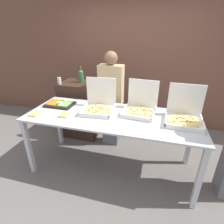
% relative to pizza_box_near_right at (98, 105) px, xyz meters
% --- Properties ---
extents(ground_plane, '(16.00, 16.00, 0.00)m').
position_rel_pizza_box_near_right_xyz_m(ground_plane, '(0.23, -0.12, -0.98)').
color(ground_plane, slate).
extents(brick_wall_behind, '(10.00, 0.06, 2.80)m').
position_rel_pizza_box_near_right_xyz_m(brick_wall_behind, '(0.23, 1.58, 0.42)').
color(brick_wall_behind, brown).
rests_on(brick_wall_behind, ground_plane).
extents(buffet_table, '(2.33, 0.90, 0.90)m').
position_rel_pizza_box_near_right_xyz_m(buffet_table, '(0.23, -0.12, -0.18)').
color(buffet_table, silver).
rests_on(buffet_table, ground_plane).
extents(pizza_box_near_right, '(0.47, 0.48, 0.43)m').
position_rel_pizza_box_near_right_xyz_m(pizza_box_near_right, '(0.00, 0.00, 0.00)').
color(pizza_box_near_right, white).
rests_on(pizza_box_near_right, buffet_table).
extents(pizza_box_far_left, '(0.47, 0.48, 0.43)m').
position_rel_pizza_box_near_right_xyz_m(pizza_box_far_left, '(0.58, 0.08, -0.00)').
color(pizza_box_far_left, white).
rests_on(pizza_box_far_left, buffet_table).
extents(pizza_box_near_left, '(0.46, 0.48, 0.44)m').
position_rel_pizza_box_near_right_xyz_m(pizza_box_near_left, '(1.14, -0.04, 0.00)').
color(pizza_box_near_left, white).
rests_on(pizza_box_near_left, buffet_table).
extents(paper_plate_front_right, '(0.24, 0.24, 0.03)m').
position_rel_pizza_box_near_right_xyz_m(paper_plate_front_right, '(-0.77, -0.38, -0.07)').
color(paper_plate_front_right, white).
rests_on(paper_plate_front_right, buffet_table).
extents(paper_plate_front_center, '(0.21, 0.21, 0.03)m').
position_rel_pizza_box_near_right_xyz_m(paper_plate_front_center, '(-0.38, -0.30, -0.07)').
color(paper_plate_front_center, white).
rests_on(paper_plate_front_center, buffet_table).
extents(veggie_tray, '(0.42, 0.29, 0.05)m').
position_rel_pizza_box_near_right_xyz_m(veggie_tray, '(-0.63, 0.01, -0.06)').
color(veggie_tray, black).
rests_on(veggie_tray, buffet_table).
extents(sideboard_podium, '(0.68, 0.56, 1.08)m').
position_rel_pizza_box_near_right_xyz_m(sideboard_podium, '(-0.63, 0.72, -0.44)').
color(sideboard_podium, '#382319').
rests_on(sideboard_podium, ground_plane).
extents(soda_bottle, '(0.09, 0.09, 0.29)m').
position_rel_pizza_box_near_right_xyz_m(soda_bottle, '(-0.59, 0.74, 0.23)').
color(soda_bottle, '#2D6638').
rests_on(soda_bottle, sideboard_podium).
extents(soda_can_silver, '(0.07, 0.07, 0.12)m').
position_rel_pizza_box_near_right_xyz_m(soda_can_silver, '(-0.91, 0.51, 0.16)').
color(soda_can_silver, silver).
rests_on(soda_can_silver, sideboard_podium).
extents(soda_can_colored, '(0.07, 0.07, 0.12)m').
position_rel_pizza_box_near_right_xyz_m(soda_can_colored, '(-0.67, 0.95, 0.16)').
color(soda_can_colored, '#334CB2').
rests_on(soda_can_colored, sideboard_podium).
extents(person_guest_plaid, '(0.40, 0.22, 1.66)m').
position_rel_pizza_box_near_right_xyz_m(person_guest_plaid, '(0.03, 0.55, -0.11)').
color(person_guest_plaid, slate).
rests_on(person_guest_plaid, ground_plane).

